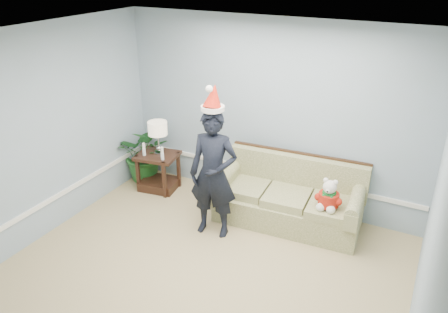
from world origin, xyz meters
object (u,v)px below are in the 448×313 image
houseplant (145,153)px  teddy_bear (329,198)px  sofa (289,200)px  side_table (159,175)px  table_lamp (158,130)px  man (213,174)px

houseplant → teddy_bear: bearing=-5.8°
houseplant → teddy_bear: size_ratio=2.23×
sofa → teddy_bear: bearing=-25.6°
sofa → side_table: (-2.15, -0.08, -0.09)m
teddy_bear → sofa: bearing=158.9°
teddy_bear → table_lamp: bearing=176.8°
side_table → houseplant: size_ratio=0.74×
sofa → houseplant: bearing=174.1°
side_table → houseplant: 0.47m
side_table → table_lamp: table_lamp is taller
sofa → teddy_bear: size_ratio=4.77×
sofa → teddy_bear: sofa is taller
man → teddy_bear: man is taller
sofa → man: man is taller
man → teddy_bear: 1.48m
table_lamp → sofa: bearing=1.6°
teddy_bear → man: bearing=-159.4°
side_table → man: size_ratio=0.40×
side_table → man: (1.35, -0.65, 0.63)m
houseplant → teddy_bear: 3.11m
man → houseplant: bearing=145.5°
table_lamp → teddy_bear: table_lamp is taller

